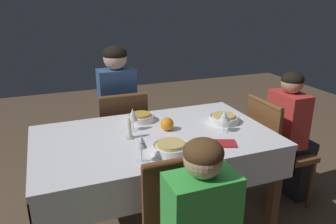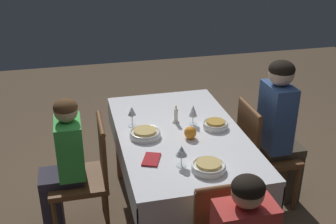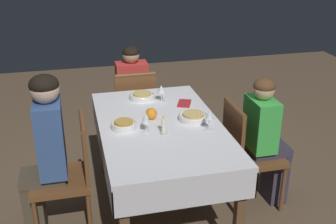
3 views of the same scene
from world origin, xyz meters
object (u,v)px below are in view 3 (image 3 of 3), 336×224
at_px(chair_north, 246,150).
at_px(napkin_red_folded, 184,103).
at_px(bowl_south, 124,125).
at_px(person_child_green, 266,137).
at_px(bowl_west, 142,96).
at_px(bowl_north, 193,117).
at_px(chair_south, 69,171).
at_px(orange_fruit, 151,114).
at_px(chair_west, 134,108).
at_px(person_adult_denim, 45,149).
at_px(wine_glass_south, 146,118).
at_px(wine_glass_west, 161,90).
at_px(dining_table, 160,135).
at_px(wine_glass_north, 209,116).
at_px(person_child_red, 131,93).
at_px(candle_centerpiece, 164,127).

xyz_separation_m(chair_north, napkin_red_folded, (-0.39, -0.40, 0.28)).
bearing_deg(bowl_south, person_child_green, 87.25).
bearing_deg(bowl_west, bowl_north, 30.10).
bearing_deg(bowl_south, chair_south, -82.65).
height_order(bowl_west, orange_fruit, orange_fruit).
bearing_deg(orange_fruit, chair_west, 179.58).
distance_m(chair_south, bowl_north, 0.99).
height_order(person_adult_denim, bowl_south, person_adult_denim).
xyz_separation_m(chair_west, wine_glass_south, (1.08, -0.09, 0.37)).
bearing_deg(bowl_south, orange_fruit, 116.19).
xyz_separation_m(chair_north, wine_glass_south, (0.04, -0.80, 0.37)).
xyz_separation_m(chair_south, wine_glass_west, (-0.49, 0.79, 0.37)).
bearing_deg(chair_north, dining_table, 84.95).
relative_size(bowl_south, wine_glass_west, 1.32).
bearing_deg(wine_glass_north, dining_table, -119.36).
distance_m(chair_north, wine_glass_south, 0.89).
relative_size(chair_north, person_adult_denim, 0.72).
bearing_deg(orange_fruit, person_adult_denim, -78.25).
xyz_separation_m(dining_table, chair_north, (0.06, 0.68, -0.18)).
bearing_deg(orange_fruit, wine_glass_south, -21.19).
xyz_separation_m(chair_north, wine_glass_north, (0.12, -0.36, 0.38)).
xyz_separation_m(chair_west, wine_glass_west, (0.54, 0.15, 0.37)).
height_order(person_adult_denim, person_child_green, person_adult_denim).
xyz_separation_m(wine_glass_west, orange_fruit, (0.33, -0.15, -0.06)).
distance_m(bowl_north, orange_fruit, 0.32).
height_order(chair_west, bowl_south, chair_west).
bearing_deg(person_adult_denim, orange_fruit, 101.75).
height_order(dining_table, person_child_red, person_child_red).
bearing_deg(wine_glass_west, bowl_north, 19.37).
distance_m(person_child_green, napkin_red_folded, 0.71).
distance_m(bowl_west, orange_fruit, 0.42).
xyz_separation_m(chair_north, person_child_red, (-1.20, -0.72, 0.10)).
relative_size(wine_glass_south, bowl_north, 0.69).
relative_size(dining_table, chair_west, 1.69).
relative_size(chair_south, person_adult_denim, 0.72).
height_order(chair_north, person_adult_denim, person_adult_denim).
relative_size(dining_table, bowl_south, 8.05).
relative_size(chair_south, bowl_south, 4.78).
distance_m(wine_glass_north, wine_glass_west, 0.65).
distance_m(wine_glass_south, wine_glass_west, 0.59).
bearing_deg(wine_glass_north, napkin_red_folded, -175.41).
height_order(chair_south, candle_centerpiece, candle_centerpiece).
height_order(wine_glass_south, wine_glass_north, wine_glass_north).
height_order(person_child_red, napkin_red_folded, person_child_red).
xyz_separation_m(chair_south, person_adult_denim, (0.00, -0.15, 0.20)).
distance_m(chair_west, napkin_red_folded, 0.78).
relative_size(dining_table, orange_fruit, 17.15).
bearing_deg(napkin_red_folded, bowl_south, -58.36).
bearing_deg(chair_west, bowl_west, 89.92).
xyz_separation_m(dining_table, person_child_red, (-1.14, -0.04, -0.08)).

